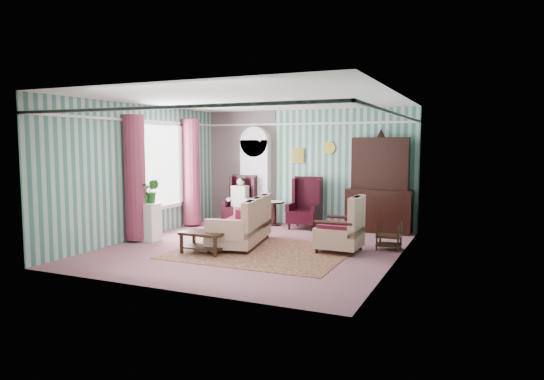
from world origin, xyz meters
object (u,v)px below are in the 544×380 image
at_px(dresser_hutch, 380,182).
at_px(wingback_right, 304,203).
at_px(seated_woman, 240,201).
at_px(floral_armchair, 339,229).
at_px(sofa, 240,219).
at_px(coffee_table, 204,243).
at_px(round_side_table, 275,213).
at_px(wingback_left, 240,200).
at_px(bookcase, 255,180).
at_px(plant_stand, 146,222).
at_px(nest_table, 389,236).

distance_m(dresser_hutch, wingback_right, 1.86).
relative_size(seated_woman, floral_armchair, 1.33).
relative_size(sofa, floral_armchair, 2.21).
bearing_deg(seated_woman, coffee_table, -73.72).
bearing_deg(coffee_table, round_side_table, 91.01).
bearing_deg(wingback_left, sofa, -62.39).
bearing_deg(bookcase, floral_armchair, -40.02).
bearing_deg(seated_woman, sofa, -62.39).
relative_size(wingback_right, plant_stand, 1.56).
height_order(bookcase, plant_stand, bookcase).
height_order(round_side_table, floral_armchair, floral_armchair).
bearing_deg(coffee_table, floral_armchair, 27.30).
height_order(wingback_left, coffee_table, wingback_left).
bearing_deg(dresser_hutch, plant_stand, -144.92).
bearing_deg(sofa, wingback_right, -24.64).
height_order(dresser_hutch, floral_armchair, dresser_hutch).
bearing_deg(seated_woman, nest_table, -20.85).
bearing_deg(plant_stand, sofa, 12.84).
relative_size(dresser_hutch, wingback_right, 1.89).
bearing_deg(floral_armchair, seated_woman, 57.83).
bearing_deg(nest_table, sofa, -165.47).
xyz_separation_m(wingback_left, wingback_right, (1.75, 0.00, 0.00)).
xyz_separation_m(dresser_hutch, seated_woman, (-3.50, -0.27, -0.59)).
height_order(wingback_left, nest_table, wingback_left).
bearing_deg(coffee_table, wingback_right, 76.50).
bearing_deg(wingback_left, bookcase, 57.34).
bearing_deg(sofa, dresser_hutch, -53.05).
relative_size(bookcase, nest_table, 4.15).
bearing_deg(plant_stand, nest_table, 13.84).
bearing_deg(floral_armchair, sofa, 96.04).
bearing_deg(wingback_right, round_side_table, 169.99).
xyz_separation_m(sofa, floral_armchair, (2.03, 0.18, -0.09)).
bearing_deg(sofa, seated_woman, 16.46).
relative_size(floral_armchair, coffee_table, 1.06).
bearing_deg(bookcase, sofa, -70.51).
height_order(round_side_table, coffee_table, round_side_table).
height_order(seated_woman, nest_table, seated_woman).
bearing_deg(bookcase, coffee_table, -79.07).
bearing_deg(floral_armchair, dresser_hutch, -5.33).
height_order(bookcase, seated_woman, bookcase).
distance_m(round_side_table, plant_stand, 3.36).
xyz_separation_m(wingback_left, seated_woman, (0.00, 0.00, -0.04)).
xyz_separation_m(bookcase, dresser_hutch, (3.25, -0.12, 0.06)).
relative_size(dresser_hutch, round_side_table, 3.93).
relative_size(nest_table, plant_stand, 0.68).
height_order(nest_table, coffee_table, nest_table).
distance_m(wingback_left, plant_stand, 2.87).
height_order(plant_stand, sofa, sofa).
relative_size(dresser_hutch, wingback_left, 1.89).
xyz_separation_m(wingback_right, plant_stand, (-2.55, -2.75, -0.22)).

